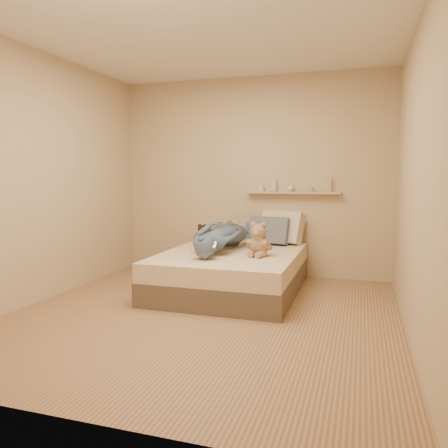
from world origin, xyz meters
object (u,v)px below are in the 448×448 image
(game_console, at_px, (207,245))
(bed, at_px, (231,271))
(wall_shelf, at_px, (293,193))
(pillow_grey, at_px, (269,231))
(pillow_cream, at_px, (281,228))
(dark_plush, at_px, (203,236))
(person, at_px, (222,235))
(teddy_bear, at_px, (259,242))

(game_console, bearing_deg, bed, 79.80)
(bed, distance_m, wall_shelf, 1.38)
(wall_shelf, bearing_deg, pillow_grey, -139.89)
(pillow_cream, bearing_deg, pillow_grey, -133.76)
(pillow_cream, bearing_deg, dark_plush, -155.54)
(dark_plush, bearing_deg, bed, -39.14)
(wall_shelf, bearing_deg, person, -130.91)
(game_console, height_order, teddy_bear, teddy_bear)
(bed, height_order, pillow_grey, pillow_grey)
(bed, xyz_separation_m, game_console, (-0.10, -0.54, 0.39))
(game_console, relative_size, wall_shelf, 0.16)
(bed, distance_m, person, 0.44)
(game_console, relative_size, pillow_cream, 0.34)
(pillow_cream, bearing_deg, wall_shelf, 32.10)
(game_console, xyz_separation_m, pillow_grey, (0.39, 1.23, 0.01))
(game_console, bearing_deg, teddy_bear, 40.73)
(dark_plush, relative_size, pillow_grey, 0.53)
(bed, xyz_separation_m, dark_plush, (-0.50, 0.41, 0.34))
(pillow_cream, relative_size, pillow_grey, 1.10)
(bed, distance_m, game_console, 0.67)
(pillow_grey, bearing_deg, game_console, -107.47)
(game_console, height_order, person, person)
(game_console, bearing_deg, pillow_cream, 69.17)
(bed, relative_size, game_console, 10.06)
(dark_plush, bearing_deg, person, -41.19)
(bed, xyz_separation_m, pillow_cream, (0.42, 0.83, 0.43))
(pillow_grey, bearing_deg, person, -126.77)
(person, bearing_deg, teddy_bear, 152.71)
(game_console, distance_m, person, 0.64)
(pillow_cream, xyz_separation_m, wall_shelf, (0.13, 0.08, 0.45))
(person, bearing_deg, wall_shelf, -131.27)
(teddy_bear, distance_m, wall_shelf, 1.19)
(pillow_cream, height_order, pillow_grey, pillow_cream)
(bed, height_order, dark_plush, dark_plush)
(pillow_cream, bearing_deg, person, -128.23)
(pillow_cream, relative_size, person, 0.38)
(bed, relative_size, dark_plush, 7.23)
(pillow_grey, distance_m, person, 0.74)
(dark_plush, xyz_separation_m, pillow_cream, (0.93, 0.42, 0.09))
(teddy_bear, relative_size, dark_plush, 1.42)
(pillow_grey, bearing_deg, teddy_bear, -85.85)
(teddy_bear, xyz_separation_m, pillow_grey, (-0.06, 0.84, 0.02))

